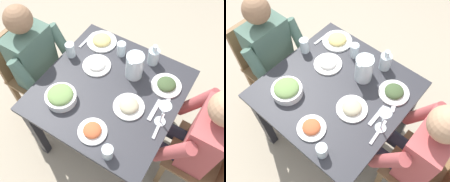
# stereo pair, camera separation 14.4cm
# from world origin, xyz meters

# --- Properties ---
(ground_plane) EXTENTS (8.00, 8.00, 0.00)m
(ground_plane) POSITION_xyz_m (0.00, 0.00, 0.00)
(ground_plane) COLOR tan
(dining_table) EXTENTS (0.92, 0.92, 0.76)m
(dining_table) POSITION_xyz_m (0.00, 0.00, 0.63)
(dining_table) COLOR #2D2D33
(dining_table) RESTS_ON ground_plane
(chair_near) EXTENTS (0.40, 0.40, 0.87)m
(chair_near) POSITION_xyz_m (0.03, -0.79, 0.49)
(chair_near) COLOR olive
(chair_near) RESTS_ON ground_plane
(chair_far) EXTENTS (0.40, 0.40, 0.87)m
(chair_far) POSITION_xyz_m (-0.03, 0.79, 0.49)
(chair_far) COLOR olive
(chair_far) RESTS_ON ground_plane
(diner_near) EXTENTS (0.48, 0.53, 1.16)m
(diner_near) POSITION_xyz_m (0.03, -0.58, 0.64)
(diner_near) COLOR #B24C4C
(diner_near) RESTS_ON ground_plane
(diner_far) EXTENTS (0.48, 0.53, 1.16)m
(diner_far) POSITION_xyz_m (-0.03, 0.58, 0.64)
(diner_far) COLOR #4C6B5B
(diner_far) RESTS_ON ground_plane
(water_pitcher) EXTENTS (0.16, 0.12, 0.19)m
(water_pitcher) POSITION_xyz_m (0.19, -0.08, 0.85)
(water_pitcher) COLOR silver
(water_pitcher) RESTS_ON dining_table
(salad_bowl) EXTENTS (0.20, 0.20, 0.09)m
(salad_bowl) POSITION_xyz_m (-0.24, 0.22, 0.80)
(salad_bowl) COLOR white
(salad_bowl) RESTS_ON dining_table
(plate_beans) EXTENTS (0.20, 0.20, 0.05)m
(plate_beans) POSITION_xyz_m (-0.06, -0.18, 0.78)
(plate_beans) COLOR white
(plate_beans) RESTS_ON dining_table
(plate_yoghurt) EXTENTS (0.20, 0.20, 0.05)m
(plate_yoghurt) POSITION_xyz_m (0.12, 0.18, 0.77)
(plate_yoghurt) COLOR white
(plate_yoghurt) RESTS_ON dining_table
(plate_dolmas) EXTENTS (0.20, 0.20, 0.05)m
(plate_dolmas) POSITION_xyz_m (0.22, -0.31, 0.77)
(plate_dolmas) COLOR white
(plate_dolmas) RESTS_ON dining_table
(plate_fries) EXTENTS (0.23, 0.23, 0.05)m
(plate_fries) POSITION_xyz_m (0.33, 0.28, 0.78)
(plate_fries) COLOR white
(plate_fries) RESTS_ON dining_table
(plate_rice_curry) EXTENTS (0.18, 0.18, 0.05)m
(plate_rice_curry) POSITION_xyz_m (-0.32, -0.08, 0.77)
(plate_rice_curry) COLOR white
(plate_rice_curry) RESTS_ON dining_table
(water_glass_far_right) EXTENTS (0.07, 0.07, 0.11)m
(water_glass_far_right) POSITION_xyz_m (0.11, 0.40, 0.81)
(water_glass_far_right) COLOR silver
(water_glass_far_right) RESTS_ON dining_table
(water_glass_far_left) EXTENTS (0.07, 0.07, 0.09)m
(water_glass_far_left) POSITION_xyz_m (-0.39, -0.23, 0.80)
(water_glass_far_left) COLOR silver
(water_glass_far_left) RESTS_ON dining_table
(water_glass_center) EXTENTS (0.06, 0.06, 0.11)m
(water_glass_center) POSITION_xyz_m (0.31, 0.09, 0.81)
(water_glass_center) COLOR silver
(water_glass_center) RESTS_ON dining_table
(wine_glass) EXTENTS (0.08, 0.08, 0.20)m
(wine_glass) POSITION_xyz_m (-0.05, -0.39, 0.90)
(wine_glass) COLOR silver
(wine_glass) RESTS_ON dining_table
(oil_carafe) EXTENTS (0.08, 0.08, 0.16)m
(oil_carafe) POSITION_xyz_m (0.36, -0.14, 0.81)
(oil_carafe) COLOR silver
(oil_carafe) RESTS_ON dining_table
(fork_near) EXTENTS (0.17, 0.03, 0.01)m
(fork_near) POSITION_xyz_m (0.01, -0.33, 0.76)
(fork_near) COLOR silver
(fork_near) RESTS_ON dining_table
(knife_near) EXTENTS (0.19, 0.04, 0.01)m
(knife_near) POSITION_xyz_m (-0.08, -0.40, 0.76)
(knife_near) COLOR silver
(knife_near) RESTS_ON dining_table
(fork_far) EXTENTS (0.17, 0.08, 0.01)m
(fork_far) POSITION_xyz_m (0.17, -0.35, 0.76)
(fork_far) COLOR silver
(fork_far) RESTS_ON dining_table
(knife_far) EXTENTS (0.19, 0.02, 0.01)m
(knife_far) POSITION_xyz_m (0.29, 0.39, 0.76)
(knife_far) COLOR silver
(knife_far) RESTS_ON dining_table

